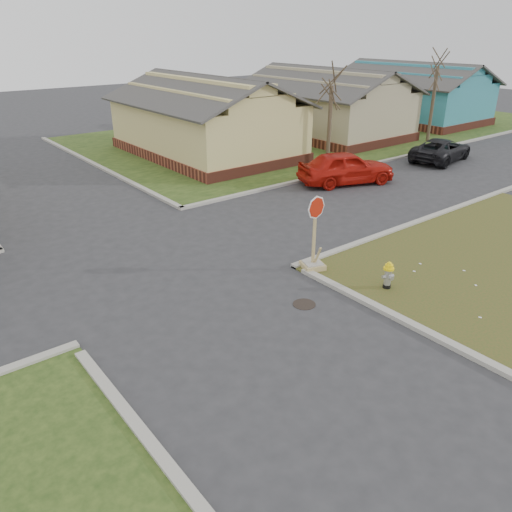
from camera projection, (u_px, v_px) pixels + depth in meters
ground at (230, 323)px, 13.05m from camera, size 120.00×120.00×0.00m
verge_far_right at (328, 128)px, 38.27m from camera, size 37.00×19.00×0.05m
curbs at (143, 260)px, 16.62m from camera, size 80.00×40.00×0.12m
manhole at (304, 304)px, 13.92m from camera, size 0.64×0.64×0.01m
side_house_yellow at (205, 118)px, 29.56m from camera, size 7.60×11.60×4.70m
side_house_tan at (325, 104)px, 35.17m from camera, size 7.60×11.60×4.70m
side_house_teal at (411, 93)px, 40.79m from camera, size 7.60×11.60×4.70m
tree_mid_right at (329, 126)px, 27.31m from camera, size 0.22×0.22×4.20m
tree_far_right at (432, 104)px, 33.02m from camera, size 0.22×0.22×4.76m
fire_hydrant at (388, 274)px, 14.53m from camera, size 0.31×0.31×0.84m
stop_sign at (313, 253)px, 15.71m from camera, size 0.68×0.67×2.41m
red_sedan at (346, 167)px, 24.46m from camera, size 5.10×3.40×1.61m
dark_pickup at (441, 150)px, 28.75m from camera, size 4.94×2.93×1.29m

